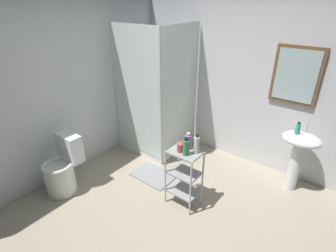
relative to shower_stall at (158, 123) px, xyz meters
The scene contains 14 objects.
ground_plane 1.77m from the shower_stall, 45.99° to the right, with size 4.20×4.20×0.02m, color tan.
wall_back 1.56m from the shower_stall, 27.76° to the left, with size 4.20×0.14×2.50m.
wall_left 1.60m from the shower_stall, 118.66° to the right, with size 0.10×4.20×2.50m, color silver.
shower_stall is the anchor object (origin of this frame).
pedestal_sink 2.07m from the shower_stall, ahead, with size 0.46×0.37×0.81m.
sink_faucet 2.13m from the shower_stall, 11.52° to the left, with size 0.03×0.03×0.10m, color silver.
toilet 1.60m from the shower_stall, 100.79° to the right, with size 0.37×0.49×0.76m.
storage_cart 1.34m from the shower_stall, 37.04° to the right, with size 0.38×0.28×0.74m.
hand_soap_bottle 2.04m from the shower_stall, ahead, with size 0.06×0.06×0.15m.
body_wash_bottle_green 1.45m from the shower_stall, 37.38° to the right, with size 0.07×0.07×0.21m.
lotion_bottle_white 1.45m from the shower_stall, 32.13° to the right, with size 0.06×0.06×0.24m.
conditioner_bottle_purple 1.34m from the shower_stall, 34.62° to the right, with size 0.07×0.07×0.21m.
rinse_cup 1.36m from the shower_stall, 38.86° to the right, with size 0.08×0.08×0.10m, color #B24742.
bath_mat 0.89m from the shower_stall, 56.20° to the right, with size 0.60×0.40×0.02m, color gray.
Camera 1 is at (1.25, -1.65, 2.30)m, focal length 27.54 mm.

